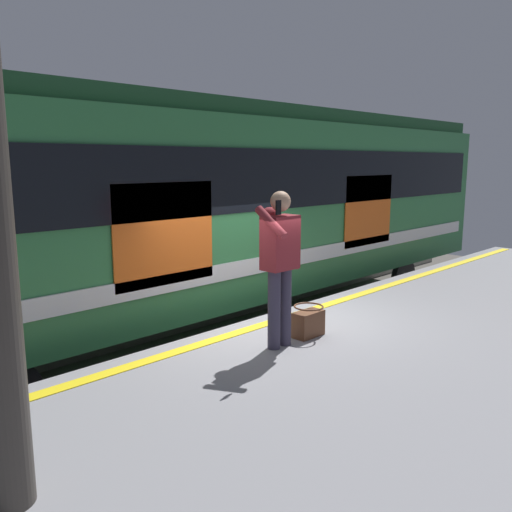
% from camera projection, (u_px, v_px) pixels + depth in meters
% --- Properties ---
extents(ground_plane, '(24.63, 24.63, 0.00)m').
position_uv_depth(ground_plane, '(256.00, 393.00, 7.15)').
color(ground_plane, '#4C4742').
extents(platform, '(16.42, 4.57, 1.07)m').
position_uv_depth(platform, '(412.00, 412.00, 5.47)').
color(platform, gray).
rests_on(platform, ground).
extents(safety_line, '(16.09, 0.16, 0.01)m').
position_uv_depth(safety_line, '(273.00, 322.00, 6.75)').
color(safety_line, yellow).
rests_on(safety_line, platform).
extents(track_rail_near, '(21.34, 0.08, 0.16)m').
position_uv_depth(track_rail_near, '(192.00, 361.00, 8.10)').
color(track_rail_near, slate).
rests_on(track_rail_near, ground).
extents(track_rail_far, '(21.34, 0.08, 0.16)m').
position_uv_depth(track_rail_far, '(140.00, 339.00, 9.10)').
color(track_rail_far, slate).
rests_on(track_rail_far, ground).
extents(train_carriage, '(13.06, 2.89, 3.83)m').
position_uv_depth(train_carriage, '(225.00, 200.00, 9.12)').
color(train_carriage, '#2D723F').
rests_on(train_carriage, ground).
extents(passenger, '(0.57, 0.55, 1.72)m').
position_uv_depth(passenger, '(280.00, 256.00, 5.70)').
color(passenger, '#383347').
rests_on(passenger, platform).
extents(handbag, '(0.39, 0.35, 0.37)m').
position_uv_depth(handbag, '(308.00, 322.00, 6.18)').
color(handbag, '#59331E').
rests_on(handbag, platform).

